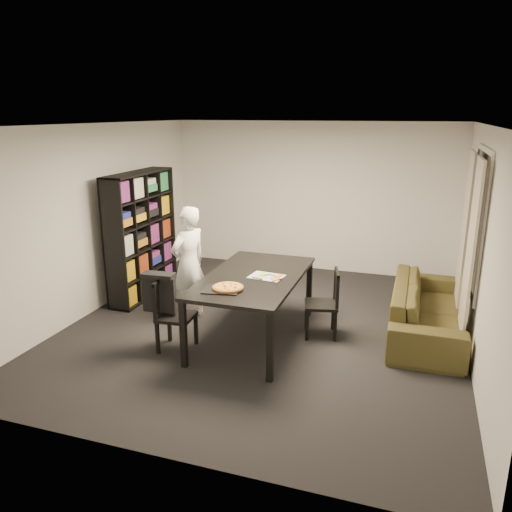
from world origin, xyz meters
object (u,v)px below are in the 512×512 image
(person, at_px, (189,264))
(sofa, at_px, (428,309))
(bookshelf, at_px, (142,235))
(chair_left, at_px, (169,310))
(pepperoni_pizza, at_px, (228,287))
(dining_table, at_px, (253,281))
(baking_tray, at_px, (221,289))
(chair_right, at_px, (328,299))

(person, distance_m, sofa, 3.17)
(bookshelf, relative_size, chair_left, 2.18)
(pepperoni_pizza, bearing_deg, sofa, 33.22)
(person, relative_size, pepperoni_pizza, 4.47)
(chair_left, relative_size, person, 0.56)
(dining_table, bearing_deg, chair_left, -146.19)
(chair_left, xyz_separation_m, baking_tray, (0.68, -0.02, 0.34))
(dining_table, distance_m, pepperoni_pizza, 0.58)
(baking_tray, height_order, pepperoni_pizza, pepperoni_pizza)
(bookshelf, xyz_separation_m, dining_table, (2.11, -0.96, -0.19))
(bookshelf, relative_size, baking_tray, 4.75)
(dining_table, distance_m, person, 1.08)
(person, xyz_separation_m, pepperoni_pizza, (0.92, -0.90, 0.07))
(bookshelf, relative_size, dining_table, 0.95)
(person, bearing_deg, dining_table, 94.12)
(chair_left, distance_m, person, 0.97)
(bookshelf, height_order, baking_tray, bookshelf)
(bookshelf, height_order, dining_table, bookshelf)
(bookshelf, xyz_separation_m, chair_right, (2.97, -0.59, -0.46))
(chair_left, xyz_separation_m, person, (-0.17, 0.91, 0.28))
(chair_right, bearing_deg, bookshelf, -115.17)
(chair_right, xyz_separation_m, baking_tray, (-1.04, -0.97, 0.34))
(chair_left, height_order, person, person)
(pepperoni_pizza, relative_size, sofa, 0.16)
(bookshelf, height_order, chair_left, bookshelf)
(pepperoni_pizza, bearing_deg, person, 135.68)
(bookshelf, relative_size, person, 1.21)
(bookshelf, height_order, person, bookshelf)
(chair_right, distance_m, baking_tray, 1.46)
(dining_table, height_order, sofa, dining_table)
(dining_table, bearing_deg, pepperoni_pizza, -101.30)
(dining_table, relative_size, person, 1.27)
(bookshelf, distance_m, chair_right, 3.07)
(chair_left, distance_m, baking_tray, 0.76)
(dining_table, bearing_deg, chair_right, 23.70)
(dining_table, bearing_deg, baking_tray, -106.48)
(dining_table, bearing_deg, sofa, 22.67)
(sofa, bearing_deg, baking_tray, 123.09)
(chair_left, height_order, pepperoni_pizza, chair_left)
(bookshelf, bearing_deg, chair_right, -11.14)
(person, bearing_deg, bookshelf, -98.01)
(bookshelf, bearing_deg, person, -30.11)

